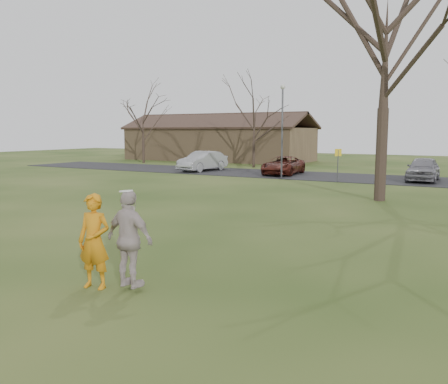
{
  "coord_description": "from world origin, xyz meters",
  "views": [
    {
      "loc": [
        6.42,
        -7.32,
        3.17
      ],
      "look_at": [
        0.0,
        4.0,
        1.5
      ],
      "focal_mm": 38.02,
      "sensor_mm": 36.0,
      "label": 1
    }
  ],
  "objects_px": {
    "player_defender": "(94,241)",
    "building": "(218,143)",
    "car_2": "(283,165)",
    "big_tree": "(386,44)",
    "lamp_post": "(282,119)",
    "car_1": "(203,161)",
    "car_4": "(423,169)",
    "catching_play": "(130,239)"
  },
  "relations": [
    {
      "from": "building",
      "to": "catching_play",
      "type": "bearing_deg",
      "value": -62.07
    },
    {
      "from": "catching_play",
      "to": "lamp_post",
      "type": "bearing_deg",
      "value": 105.44
    },
    {
      "from": "catching_play",
      "to": "building",
      "type": "bearing_deg",
      "value": 117.93
    },
    {
      "from": "car_4",
      "to": "big_tree",
      "type": "bearing_deg",
      "value": -95.37
    },
    {
      "from": "car_4",
      "to": "big_tree",
      "type": "relative_size",
      "value": 0.32
    },
    {
      "from": "catching_play",
      "to": "building",
      "type": "distance_m",
      "value": 43.35
    },
    {
      "from": "building",
      "to": "lamp_post",
      "type": "bearing_deg",
      "value": -47.91
    },
    {
      "from": "player_defender",
      "to": "car_1",
      "type": "bearing_deg",
      "value": 106.9
    },
    {
      "from": "car_1",
      "to": "catching_play",
      "type": "height_order",
      "value": "catching_play"
    },
    {
      "from": "building",
      "to": "lamp_post",
      "type": "height_order",
      "value": "lamp_post"
    },
    {
      "from": "player_defender",
      "to": "car_2",
      "type": "height_order",
      "value": "player_defender"
    },
    {
      "from": "car_4",
      "to": "lamp_post",
      "type": "height_order",
      "value": "lamp_post"
    },
    {
      "from": "car_1",
      "to": "car_4",
      "type": "height_order",
      "value": "car_1"
    },
    {
      "from": "car_2",
      "to": "lamp_post",
      "type": "xyz_separation_m",
      "value": [
        0.85,
        -2.35,
        3.27
      ]
    },
    {
      "from": "car_1",
      "to": "car_4",
      "type": "relative_size",
      "value": 1.05
    },
    {
      "from": "car_4",
      "to": "car_2",
      "type": "bearing_deg",
      "value": 179.08
    },
    {
      "from": "car_1",
      "to": "catching_play",
      "type": "bearing_deg",
      "value": -55.17
    },
    {
      "from": "big_tree",
      "to": "lamp_post",
      "type": "bearing_deg",
      "value": 136.85
    },
    {
      "from": "player_defender",
      "to": "big_tree",
      "type": "height_order",
      "value": "big_tree"
    },
    {
      "from": "car_2",
      "to": "building",
      "type": "xyz_separation_m",
      "value": [
        -13.15,
        13.15,
        1.24
      ]
    },
    {
      "from": "player_defender",
      "to": "car_1",
      "type": "relative_size",
      "value": 0.41
    },
    {
      "from": "player_defender",
      "to": "building",
      "type": "distance_m",
      "value": 43.16
    },
    {
      "from": "lamp_post",
      "to": "big_tree",
      "type": "height_order",
      "value": "big_tree"
    },
    {
      "from": "car_2",
      "to": "lamp_post",
      "type": "height_order",
      "value": "lamp_post"
    },
    {
      "from": "building",
      "to": "car_2",
      "type": "bearing_deg",
      "value": -45.02
    },
    {
      "from": "car_2",
      "to": "big_tree",
      "type": "relative_size",
      "value": 0.34
    },
    {
      "from": "car_1",
      "to": "car_2",
      "type": "bearing_deg",
      "value": 7.64
    },
    {
      "from": "car_1",
      "to": "car_4",
      "type": "bearing_deg",
      "value": 6.93
    },
    {
      "from": "car_4",
      "to": "big_tree",
      "type": "height_order",
      "value": "big_tree"
    },
    {
      "from": "building",
      "to": "lamp_post",
      "type": "xyz_separation_m",
      "value": [
        14.0,
        -15.5,
        2.04
      ]
    },
    {
      "from": "building",
      "to": "big_tree",
      "type": "height_order",
      "value": "big_tree"
    },
    {
      "from": "big_tree",
      "to": "car_1",
      "type": "bearing_deg",
      "value": 148.44
    },
    {
      "from": "player_defender",
      "to": "catching_play",
      "type": "distance_m",
      "value": 0.8
    },
    {
      "from": "lamp_post",
      "to": "player_defender",
      "type": "bearing_deg",
      "value": -76.48
    },
    {
      "from": "catching_play",
      "to": "big_tree",
      "type": "height_order",
      "value": "big_tree"
    },
    {
      "from": "player_defender",
      "to": "car_1",
      "type": "xyz_separation_m",
      "value": [
        -13.16,
        25.08,
        -0.15
      ]
    },
    {
      "from": "player_defender",
      "to": "car_4",
      "type": "height_order",
      "value": "player_defender"
    },
    {
      "from": "player_defender",
      "to": "big_tree",
      "type": "xyz_separation_m",
      "value": [
        2.48,
        15.48,
        6.03
      ]
    },
    {
      "from": "car_1",
      "to": "building",
      "type": "height_order",
      "value": "building"
    },
    {
      "from": "lamp_post",
      "to": "big_tree",
      "type": "relative_size",
      "value": 0.45
    },
    {
      "from": "lamp_post",
      "to": "car_1",
      "type": "bearing_deg",
      "value": 164.59
    },
    {
      "from": "car_4",
      "to": "building",
      "type": "bearing_deg",
      "value": 148.35
    }
  ]
}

